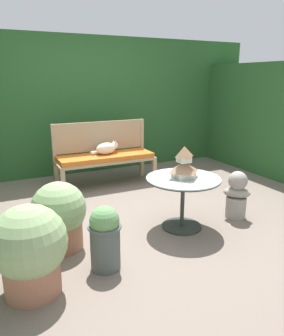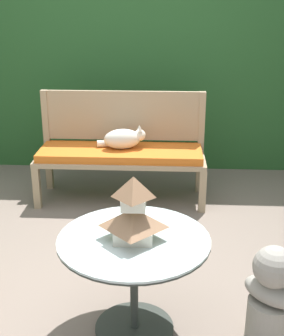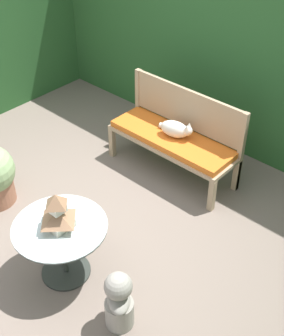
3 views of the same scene
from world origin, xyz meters
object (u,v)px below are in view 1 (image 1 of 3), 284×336
potted_plant_table_near (59,216)px  potted_plant_bench_right (30,250)px  potted_plant_patio_mid (105,236)px  garden_bench (106,159)px  cat (106,148)px  garden_bust (237,195)px  patio_table (183,188)px  pagoda_birdhouse (184,165)px

potted_plant_table_near → potted_plant_bench_right: bearing=-119.5°
potted_plant_patio_mid → potted_plant_table_near: 0.60m
garden_bench → cat: cat is taller
cat → garden_bust: 2.08m
patio_table → garden_bust: (0.72, -0.05, -0.17)m
garden_bench → potted_plant_table_near: 1.94m
pagoda_birdhouse → potted_plant_patio_mid: (-1.03, -0.39, -0.42)m
garden_bust → garden_bench: bearing=160.4°
pagoda_birdhouse → potted_plant_bench_right: 1.74m
potted_plant_table_near → garden_bench: bearing=57.0°
cat → potted_plant_table_near: bearing=-134.9°
pagoda_birdhouse → garden_bust: pagoda_birdhouse is taller
cat → garden_bust: cat is taller
cat → potted_plant_bench_right: 2.67m
garden_bench → cat: (0.02, 0.02, 0.16)m
patio_table → potted_plant_table_near: (-1.30, 0.14, -0.12)m
garden_bench → potted_plant_table_near: potted_plant_table_near is taller
pagoda_birdhouse → potted_plant_patio_mid: bearing=-159.0°
garden_bust → potted_plant_table_near: 2.02m
cat → pagoda_birdhouse: bearing=-94.7°
patio_table → pagoda_birdhouse: 0.26m
patio_table → potted_plant_patio_mid: bearing=-159.0°
cat → potted_plant_table_near: cat is taller
pagoda_birdhouse → cat: bearing=97.0°
cat → pagoda_birdhouse: size_ratio=1.28×
potted_plant_bench_right → pagoda_birdhouse: bearing=16.0°
cat → potted_plant_patio_mid: cat is taller
potted_plant_patio_mid → potted_plant_table_near: bearing=116.8°
cat → patio_table: bearing=-94.7°
garden_bust → cat: bearing=159.7°
garden_bust → potted_plant_bench_right: 2.39m
garden_bench → potted_plant_patio_mid: bearing=-110.0°
pagoda_birdhouse → potted_plant_patio_mid: 1.18m
potted_plant_patio_mid → garden_bust: bearing=11.2°
cat → potted_plant_bench_right: size_ratio=0.62×
garden_bench → garden_bust: 2.05m
potted_plant_bench_right → patio_table: bearing=16.0°
garden_bench → patio_table: size_ratio=1.87×
potted_plant_patio_mid → cat: bearing=69.7°
potted_plant_bench_right → potted_plant_patio_mid: (0.61, 0.07, -0.06)m
potted_plant_bench_right → potted_plant_table_near: potted_plant_bench_right is taller
garden_bench → garden_bust: garden_bust is taller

